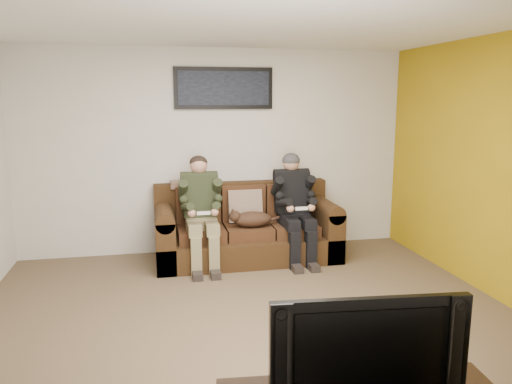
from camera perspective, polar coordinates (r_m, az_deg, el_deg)
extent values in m
plane|color=brown|center=(4.65, -0.57, -14.47)|extent=(5.00, 5.00, 0.00)
plane|color=silver|center=(4.26, -0.64, 19.09)|extent=(5.00, 5.00, 0.00)
plane|color=beige|center=(6.47, -4.53, 4.63)|extent=(5.00, 0.00, 5.00)
plane|color=beige|center=(2.16, 11.30, -7.76)|extent=(5.00, 0.00, 5.00)
plane|color=beige|center=(5.35, 26.71, 2.26)|extent=(0.00, 4.50, 4.50)
plane|color=#A58410|center=(5.34, 26.63, 2.26)|extent=(0.00, 4.50, 4.50)
cube|color=#372310|center=(6.26, -1.05, -6.28)|extent=(2.23, 0.96, 0.30)
cube|color=#372310|center=(6.51, -1.69, -1.48)|extent=(2.23, 0.20, 0.61)
cube|color=#372310|center=(6.12, -10.36, -5.38)|extent=(0.22, 0.96, 0.61)
cube|color=#372310|center=(6.47, 7.73, -4.40)|extent=(0.22, 0.96, 0.61)
cylinder|color=#372310|center=(6.04, -10.46, -2.61)|extent=(0.22, 0.96, 0.22)
cylinder|color=#372310|center=(6.40, 7.80, -1.77)|extent=(0.22, 0.96, 0.22)
cube|color=#412513|center=(6.07, -6.31, -4.69)|extent=(0.55, 0.61, 0.14)
cube|color=#412513|center=(6.28, -6.63, -1.42)|extent=(0.55, 0.14, 0.45)
cube|color=#412513|center=(6.15, -0.96, -4.43)|extent=(0.55, 0.61, 0.14)
cube|color=#412513|center=(6.36, -1.47, -1.21)|extent=(0.55, 0.14, 0.45)
cube|color=#412513|center=(6.28, 4.20, -4.13)|extent=(0.55, 0.61, 0.14)
cube|color=#412513|center=(6.48, 3.53, -0.99)|extent=(0.55, 0.14, 0.45)
cube|color=#846957|center=(6.25, -1.27, -1.60)|extent=(0.43, 0.20, 0.42)
cube|color=gray|center=(6.35, -7.69, 0.92)|extent=(0.46, 0.22, 0.08)
cube|color=#867953|center=(6.01, -6.31, -3.47)|extent=(0.36, 0.30, 0.14)
cube|color=#252C1A|center=(6.04, -6.46, -0.48)|extent=(0.40, 0.30, 0.53)
cylinder|color=#252C1A|center=(6.02, -6.52, 1.52)|extent=(0.44, 0.18, 0.18)
sphere|color=tan|center=(6.02, -6.57, 3.05)|extent=(0.21, 0.21, 0.21)
cube|color=#867953|center=(5.81, -7.10, -4.08)|extent=(0.15, 0.42, 0.13)
cube|color=#867953|center=(5.83, -5.13, -4.00)|extent=(0.15, 0.42, 0.13)
cube|color=#867953|center=(5.69, -6.85, -7.34)|extent=(0.12, 0.13, 0.45)
cube|color=#867953|center=(5.71, -4.84, -7.24)|extent=(0.12, 0.13, 0.45)
cube|color=black|center=(5.68, -6.74, -9.34)|extent=(0.11, 0.26, 0.08)
cube|color=black|center=(5.70, -4.71, -9.23)|extent=(0.11, 0.26, 0.08)
cylinder|color=#252C1A|center=(5.94, -8.34, 0.26)|extent=(0.11, 0.30, 0.28)
cylinder|color=#252C1A|center=(5.97, -4.51, 0.41)|extent=(0.11, 0.30, 0.28)
cylinder|color=#252C1A|center=(5.75, -7.86, -1.68)|extent=(0.14, 0.32, 0.15)
cylinder|color=#252C1A|center=(5.79, -4.50, -1.54)|extent=(0.14, 0.32, 0.15)
sphere|color=tan|center=(5.65, -7.35, -2.42)|extent=(0.09, 0.09, 0.09)
sphere|color=tan|center=(5.68, -4.73, -2.30)|extent=(0.09, 0.09, 0.09)
cube|color=white|center=(5.64, -6.02, -2.40)|extent=(0.15, 0.04, 0.03)
ellipsoid|color=black|center=(6.03, -6.59, 3.35)|extent=(0.22, 0.22, 0.17)
cube|color=black|center=(6.22, 4.30, -2.95)|extent=(0.36, 0.30, 0.14)
cube|color=black|center=(6.25, 4.08, -0.06)|extent=(0.40, 0.30, 0.53)
cylinder|color=black|center=(6.23, 4.05, 1.87)|extent=(0.44, 0.18, 0.18)
sphere|color=tan|center=(6.23, 4.02, 3.35)|extent=(0.21, 0.21, 0.21)
cube|color=black|center=(6.01, 3.91, -3.53)|extent=(0.15, 0.42, 0.13)
cube|color=black|center=(6.06, 5.73, -3.42)|extent=(0.15, 0.42, 0.13)
cube|color=black|center=(5.90, 4.41, -6.66)|extent=(0.12, 0.13, 0.45)
cube|color=black|center=(5.96, 6.26, -6.52)|extent=(0.12, 0.13, 0.45)
cube|color=black|center=(5.88, 4.60, -8.59)|extent=(0.11, 0.26, 0.08)
cube|color=black|center=(5.94, 6.47, -8.43)|extent=(0.11, 0.26, 0.08)
cylinder|color=black|center=(6.11, 2.47, 0.67)|extent=(0.11, 0.30, 0.28)
cylinder|color=black|center=(6.22, 6.04, 0.80)|extent=(0.11, 0.30, 0.28)
cylinder|color=black|center=(5.94, 3.26, -1.20)|extent=(0.14, 0.32, 0.15)
cylinder|color=black|center=(6.04, 6.38, -1.06)|extent=(0.14, 0.32, 0.15)
sphere|color=tan|center=(5.85, 3.94, -1.90)|extent=(0.09, 0.09, 0.09)
sphere|color=tan|center=(5.92, 6.36, -1.78)|extent=(0.09, 0.09, 0.09)
cube|color=white|center=(5.87, 5.22, -1.88)|extent=(0.15, 0.04, 0.03)
ellipsoid|color=black|center=(6.22, 4.03, 3.62)|extent=(0.22, 0.22, 0.19)
ellipsoid|color=#472C1C|center=(6.02, -0.41, -3.13)|extent=(0.47, 0.26, 0.19)
sphere|color=#472C1C|center=(5.94, -2.44, -2.79)|extent=(0.14, 0.14, 0.14)
cone|color=#472C1C|center=(5.88, -2.58, -2.21)|extent=(0.04, 0.04, 0.04)
cone|color=#472C1C|center=(5.95, -2.69, -2.06)|extent=(0.04, 0.04, 0.04)
cylinder|color=#472C1C|center=(6.12, 1.70, -3.23)|extent=(0.26, 0.13, 0.08)
cube|color=black|center=(6.42, -3.71, 11.75)|extent=(1.25, 0.04, 0.52)
cube|color=black|center=(6.39, -3.67, 11.75)|extent=(1.15, 0.01, 0.42)
imported|color=black|center=(2.70, 12.15, -16.56)|extent=(1.00, 0.22, 0.57)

